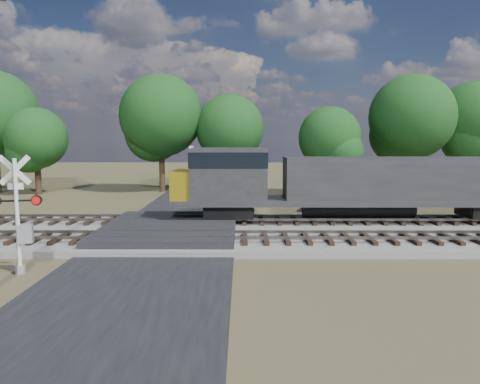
{
  "coord_description": "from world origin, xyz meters",
  "views": [
    {
      "loc": [
        3.83,
        -24.3,
        5.17
      ],
      "look_at": [
        3.75,
        2.0,
        2.19
      ],
      "focal_mm": 35.0,
      "sensor_mm": 36.0,
      "label": 1
    }
  ],
  "objects": [
    {
      "name": "crossing_panel",
      "position": [
        0.0,
        0.5,
        0.32
      ],
      "size": [
        7.0,
        9.0,
        0.62
      ],
      "primitive_type": "cube",
      "color": "#262628",
      "rests_on": "ground"
    },
    {
      "name": "track_near",
      "position": [
        3.12,
        -2.0,
        0.41
      ],
      "size": [
        140.0,
        2.6,
        0.33
      ],
      "color": "black",
      "rests_on": "ballast_bed"
    },
    {
      "name": "equipment_shed",
      "position": [
        12.42,
        8.62,
        1.44
      ],
      "size": [
        5.25,
        5.25,
        2.83
      ],
      "rotation": [
        0.0,
        0.0,
        -0.32
      ],
      "color": "#43301C",
      "rests_on": "ground"
    },
    {
      "name": "treeline",
      "position": [
        8.43,
        20.25,
        6.83
      ],
      "size": [
        76.4,
        11.24,
        11.65
      ],
      "color": "black",
      "rests_on": "ground"
    },
    {
      "name": "ground",
      "position": [
        0.0,
        0.0,
        0.0
      ],
      "size": [
        160.0,
        160.0,
        0.0
      ],
      "primitive_type": "plane",
      "color": "#414625",
      "rests_on": "ground"
    },
    {
      "name": "track_far",
      "position": [
        3.12,
        3.0,
        0.41
      ],
      "size": [
        140.0,
        2.6,
        0.33
      ],
      "color": "black",
      "rests_on": "ballast_bed"
    },
    {
      "name": "crossing_signal_far",
      "position": [
        4.34,
        8.0,
        1.75
      ],
      "size": [
        1.69,
        0.38,
        4.2
      ],
      "rotation": [
        0.0,
        0.0,
        3.23
      ],
      "color": "silver",
      "rests_on": "ground"
    },
    {
      "name": "crossing_signal_near",
      "position": [
        -4.65,
        -6.68,
        1.91
      ],
      "size": [
        1.83,
        0.52,
        4.59
      ],
      "rotation": [
        0.0,
        0.0,
        0.21
      ],
      "color": "silver",
      "rests_on": "ground"
    },
    {
      "name": "road",
      "position": [
        0.0,
        0.0,
        0.04
      ],
      "size": [
        7.0,
        60.0,
        0.08
      ],
      "primitive_type": "cube",
      "color": "black",
      "rests_on": "ground"
    },
    {
      "name": "ballast_bed",
      "position": [
        10.0,
        0.5,
        0.15
      ],
      "size": [
        140.0,
        10.0,
        0.3
      ],
      "primitive_type": "cube",
      "color": "gray",
      "rests_on": "ground"
    }
  ]
}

